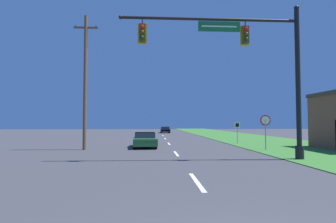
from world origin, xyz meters
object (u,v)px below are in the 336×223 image
object	(u,v)px
signal_mast	(255,64)
utility_pole_near	(85,80)
car_ahead	(145,140)
far_car	(165,130)
stop_sign	(265,124)
route_sign_post	(237,128)

from	to	relation	value
signal_mast	utility_pole_near	distance (m)	12.12
car_ahead	far_car	world-z (taller)	same
signal_mast	stop_sign	size ratio (longest dim) A/B	3.97
stop_sign	utility_pole_near	distance (m)	13.60
far_car	utility_pole_near	world-z (taller)	utility_pole_near
route_sign_post	far_car	bearing A→B (deg)	101.60
signal_mast	stop_sign	world-z (taller)	signal_mast
signal_mast	utility_pole_near	bearing A→B (deg)	150.82
far_car	route_sign_post	xyz separation A→B (m)	(5.65, -27.51, 0.92)
route_sign_post	car_ahead	bearing A→B (deg)	-160.65
signal_mast	route_sign_post	distance (m)	11.56
car_ahead	far_car	distance (m)	30.69
signal_mast	route_sign_post	size ratio (longest dim) A/B	4.89
stop_sign	utility_pole_near	xyz separation A→B (m)	(-13.14, 1.19, 3.31)
car_ahead	route_sign_post	world-z (taller)	route_sign_post
far_car	stop_sign	distance (m)	34.00
signal_mast	utility_pole_near	size ratio (longest dim) A/B	0.99
signal_mast	route_sign_post	world-z (taller)	signal_mast
car_ahead	stop_sign	size ratio (longest dim) A/B	1.74
route_sign_post	utility_pole_near	xyz separation A→B (m)	(-13.01, -4.78, 3.64)
route_sign_post	stop_sign	bearing A→B (deg)	-88.75
car_ahead	far_car	xyz separation A→B (m)	(2.98, 30.54, 0.00)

